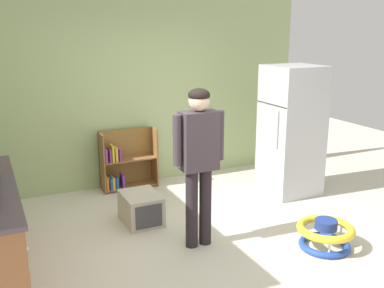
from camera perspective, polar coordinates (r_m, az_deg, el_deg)
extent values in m
plane|color=beige|center=(4.93, 2.81, -12.85)|extent=(12.00, 12.00, 0.00)
cube|color=#A4BA7F|center=(6.58, -6.68, 6.52)|extent=(5.20, 0.06, 2.70)
sphere|color=silver|center=(3.91, -20.31, -12.36)|extent=(0.04, 0.04, 0.04)
sphere|color=silver|center=(4.51, -21.13, -8.74)|extent=(0.04, 0.04, 0.04)
sphere|color=silver|center=(5.12, -21.75, -5.98)|extent=(0.04, 0.04, 0.04)
cube|color=#B7BABF|center=(6.31, 12.54, 1.67)|extent=(0.70, 0.68, 1.78)
cylinder|color=silver|center=(5.95, 10.79, 1.84)|extent=(0.02, 0.02, 0.50)
cube|color=#333333|center=(6.03, 10.08, 4.99)|extent=(0.01, 0.67, 0.01)
cube|color=brown|center=(6.39, -11.36, -2.42)|extent=(0.02, 0.28, 0.85)
cube|color=brown|center=(6.61, -4.80, -1.60)|extent=(0.02, 0.28, 0.85)
cube|color=olive|center=(6.61, -8.36, -1.71)|extent=(0.80, 0.02, 0.85)
cube|color=brown|center=(6.61, -7.90, -5.29)|extent=(0.76, 0.24, 0.02)
cube|color=brown|center=(6.49, -8.03, -1.92)|extent=(0.76, 0.24, 0.02)
cube|color=orange|center=(6.47, -10.83, -4.88)|extent=(0.03, 0.17, 0.20)
cube|color=#823C93|center=(6.34, -11.00, -1.43)|extent=(0.03, 0.17, 0.20)
cube|color=#2B5698|center=(6.48, -10.36, -4.92)|extent=(0.03, 0.17, 0.17)
cube|color=#8B3B8C|center=(6.36, -10.48, -1.43)|extent=(0.02, 0.17, 0.18)
cube|color=gold|center=(6.49, -10.05, -4.87)|extent=(0.03, 0.17, 0.17)
cube|color=gold|center=(6.36, -10.15, -1.15)|extent=(0.03, 0.17, 0.24)
cube|color=#2058A0|center=(6.50, -9.64, -4.84)|extent=(0.03, 0.17, 0.17)
cube|color=gold|center=(6.38, -9.72, -1.27)|extent=(0.03, 0.17, 0.20)
cube|color=purple|center=(6.52, -8.87, -4.62)|extent=(0.03, 0.17, 0.19)
cube|color=purple|center=(6.40, -9.26, -1.32)|extent=(0.03, 0.17, 0.17)
cylinder|color=#292126|center=(4.74, -0.03, -8.26)|extent=(0.13, 0.13, 0.85)
cylinder|color=#292126|center=(4.81, 1.71, -7.94)|extent=(0.13, 0.13, 0.85)
cube|color=#42373F|center=(4.54, 0.88, 0.42)|extent=(0.38, 0.22, 0.61)
cylinder|color=#42373F|center=(4.44, -1.90, 0.47)|extent=(0.09, 0.09, 0.52)
cylinder|color=#42373F|center=(4.64, 3.54, 1.09)|extent=(0.09, 0.09, 0.52)
sphere|color=beige|center=(4.46, 0.90, 5.51)|extent=(0.21, 0.21, 0.21)
ellipsoid|color=black|center=(4.45, 0.90, 6.25)|extent=(0.22, 0.22, 0.14)
torus|color=#254AB3|center=(5.07, 16.49, -12.20)|extent=(0.54, 0.54, 0.07)
torus|color=yellow|center=(4.99, 16.65, -10.30)|extent=(0.60, 0.60, 0.08)
cylinder|color=navy|center=(4.97, 16.69, -9.78)|extent=(0.23, 0.23, 0.10)
cylinder|color=silver|center=(5.17, 18.44, -10.68)|extent=(0.02, 0.02, 0.18)
cylinder|color=silver|center=(5.09, 14.18, -10.75)|extent=(0.02, 0.02, 0.18)
cylinder|color=silver|center=(4.84, 17.10, -12.39)|extent=(0.02, 0.02, 0.18)
cube|color=beige|center=(5.43, -6.50, -8.11)|extent=(0.42, 0.54, 0.36)
cube|color=#424247|center=(5.19, -5.50, -9.20)|extent=(0.32, 0.01, 0.27)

